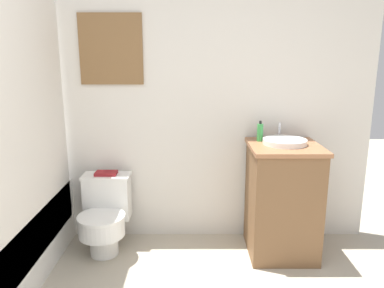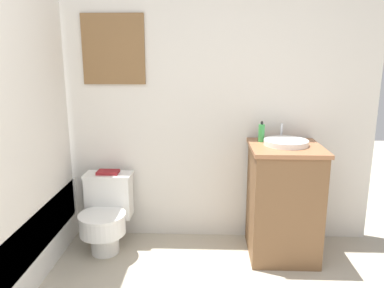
% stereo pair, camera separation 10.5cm
% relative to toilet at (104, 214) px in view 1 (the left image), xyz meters
% --- Properties ---
extents(wall_back, '(3.59, 0.07, 2.50)m').
position_rel_toilet_xyz_m(wall_back, '(0.36, 0.29, 0.95)').
color(wall_back, silver).
rests_on(wall_back, ground_plane).
extents(shower_area, '(0.60, 1.40, 1.98)m').
position_rel_toilet_xyz_m(shower_area, '(-0.61, -0.44, 0.00)').
color(shower_area, white).
rests_on(shower_area, ground_plane).
extents(toilet, '(0.38, 0.51, 0.60)m').
position_rel_toilet_xyz_m(toilet, '(0.00, 0.00, 0.00)').
color(toilet, white).
rests_on(toilet, ground_plane).
extents(vanity, '(0.53, 0.55, 0.88)m').
position_rel_toilet_xyz_m(vanity, '(1.39, -0.03, 0.13)').
color(vanity, brown).
rests_on(vanity, ground_plane).
extents(sink, '(0.33, 0.36, 0.13)m').
position_rel_toilet_xyz_m(sink, '(1.39, -0.01, 0.59)').
color(sink, white).
rests_on(sink, vanity).
extents(soap_bottle, '(0.05, 0.05, 0.16)m').
position_rel_toilet_xyz_m(soap_bottle, '(1.22, 0.10, 0.64)').
color(soap_bottle, green).
rests_on(soap_bottle, vanity).
extents(book_on_tank, '(0.17, 0.11, 0.02)m').
position_rel_toilet_xyz_m(book_on_tank, '(-0.00, 0.12, 0.30)').
color(book_on_tank, maroon).
rests_on(book_on_tank, toilet).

